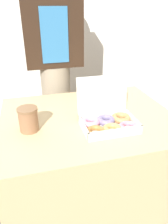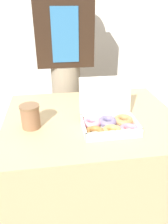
{
  "view_description": "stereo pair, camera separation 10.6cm",
  "coord_description": "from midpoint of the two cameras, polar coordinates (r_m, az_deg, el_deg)",
  "views": [
    {
      "loc": [
        -0.31,
        -1.06,
        1.36
      ],
      "look_at": [
        -0.07,
        -0.15,
        0.88
      ],
      "focal_mm": 35.0,
      "sensor_mm": 36.0,
      "label": 1
    },
    {
      "loc": [
        -0.21,
        -1.08,
        1.36
      ],
      "look_at": [
        -0.07,
        -0.15,
        0.88
      ],
      "focal_mm": 35.0,
      "sensor_mm": 36.0,
      "label": 2
    }
  ],
  "objects": [
    {
      "name": "table",
      "position": [
        1.47,
        3.92,
        -14.61
      ],
      "size": [
        0.99,
        0.79,
        0.77
      ],
      "color": "tan",
      "rests_on": "ground_plane"
    },
    {
      "name": "wall_back",
      "position": [
        2.31,
        -2.36,
        25.42
      ],
      "size": [
        10.0,
        0.05,
        2.6
      ],
      "color": "silver",
      "rests_on": "ground_plane"
    },
    {
      "name": "ground_plane",
      "position": [
        1.75,
        3.49,
        -24.05
      ],
      "size": [
        14.0,
        14.0,
        0.0
      ],
      "primitive_type": "plane",
      "color": "#665B51"
    },
    {
      "name": "coffee_cup",
      "position": [
        1.14,
        -11.28,
        -1.2
      ],
      "size": [
        0.1,
        0.1,
        0.13
      ],
      "color": "#8C6042",
      "rests_on": "table"
    },
    {
      "name": "donut_box",
      "position": [
        1.14,
        9.17,
        -2.64
      ],
      "size": [
        0.32,
        0.25,
        0.24
      ],
      "color": "white",
      "rests_on": "table"
    },
    {
      "name": "person_customer",
      "position": [
        1.74,
        -3.12,
        12.28
      ],
      "size": [
        0.42,
        0.23,
        1.71
      ],
      "color": "gray",
      "rests_on": "ground_plane"
    }
  ]
}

